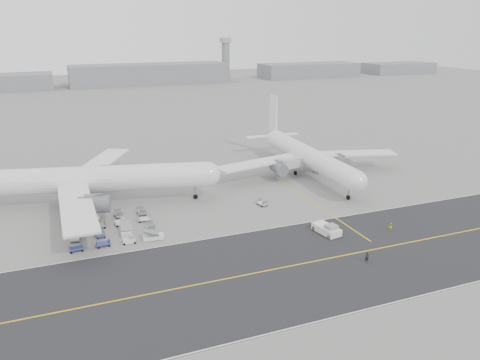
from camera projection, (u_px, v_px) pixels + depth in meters
name	position (u px, v px, depth m)	size (l,w,h in m)	color
ground	(201.00, 235.00, 93.68)	(700.00, 700.00, 0.00)	gray
taxiway	(259.00, 272.00, 79.50)	(220.00, 59.00, 0.03)	#272729
horizon_buildings	(136.00, 84.00, 334.03)	(520.00, 28.00, 28.00)	gray
control_tower	(226.00, 58.00, 357.49)	(7.00, 7.00, 31.25)	gray
airliner_a	(88.00, 179.00, 107.98)	(60.90, 59.57, 21.34)	white
airliner_b	(307.00, 155.00, 130.52)	(54.32, 54.97, 18.95)	white
pushback_tug	(327.00, 229.00, 94.07)	(3.91, 8.20, 2.31)	white
jet_bridge	(301.00, 162.00, 129.18)	(15.27, 5.53, 5.69)	gray
gse_cluster	(112.00, 231.00, 95.57)	(22.13, 21.33, 1.99)	#9A9A9F
stray_dolly	(262.00, 205.00, 109.09)	(1.50, 2.44, 1.50)	silver
ground_crew_a	(367.00, 257.00, 82.62)	(0.71, 0.47, 1.96)	black
ground_crew_b	(390.00, 227.00, 95.45)	(0.78, 0.61, 1.61)	gold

